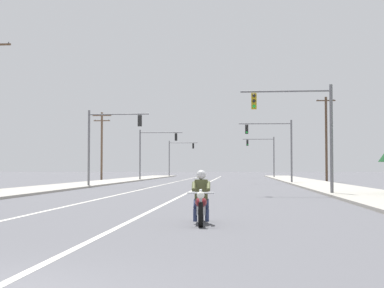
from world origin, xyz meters
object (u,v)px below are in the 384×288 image
traffic_signal_near_right (305,122)px  traffic_signal_near_left (106,136)px  motorcycle_with_rider (201,202)px  traffic_signal_mid_left (152,147)px  traffic_signal_far_right (265,151)px  utility_pole_left_far (102,143)px  traffic_signal_far_left (177,153)px  utility_pole_right_far (326,137)px  traffic_signal_mid_right (276,141)px

traffic_signal_near_right → traffic_signal_near_left: 18.98m
motorcycle_with_rider → traffic_signal_mid_left: (-9.42, 51.90, 3.54)m
traffic_signal_far_right → utility_pole_left_far: 26.30m
motorcycle_with_rider → traffic_signal_far_left: size_ratio=0.35×
motorcycle_with_rider → traffic_signal_mid_left: 52.86m
motorcycle_with_rider → utility_pole_left_far: 55.37m
traffic_signal_far_left → utility_pole_right_far: utility_pole_right_far is taller
traffic_signal_far_left → utility_pole_left_far: size_ratio=0.73×
motorcycle_with_rider → traffic_signal_far_right: traffic_signal_far_right is taller
traffic_signal_near_right → traffic_signal_far_right: same height
motorcycle_with_rider → traffic_signal_near_left: bearing=108.4°
traffic_signal_near_left → traffic_signal_mid_right: (14.31, 10.58, 0.01)m
traffic_signal_far_right → utility_pole_left_far: (-21.03, -15.77, 0.52)m
traffic_signal_mid_right → utility_pole_left_far: bearing=146.9°
traffic_signal_near_right → traffic_signal_far_right: bearing=89.7°
traffic_signal_far_right → traffic_signal_mid_left: bearing=-130.9°
traffic_signal_near_left → traffic_signal_far_right: (14.64, 39.87, -0.02)m
motorcycle_with_rider → utility_pole_left_far: utility_pole_left_far is taller
traffic_signal_near_left → traffic_signal_near_right: bearing=-41.0°
traffic_signal_near_left → traffic_signal_far_left: size_ratio=1.00×
traffic_signal_far_right → motorcycle_with_rider: bearing=-94.2°
traffic_signal_far_right → utility_pole_left_far: utility_pole_left_far is taller
utility_pole_right_far → utility_pole_left_far: size_ratio=1.09×
motorcycle_with_rider → traffic_signal_near_left: size_ratio=0.35×
traffic_signal_mid_left → traffic_signal_far_left: same height
utility_pole_right_far → utility_pole_left_far: utility_pole_right_far is taller
traffic_signal_near_right → traffic_signal_near_left: (-14.33, 12.44, -0.01)m
motorcycle_with_rider → traffic_signal_far_left: 80.18m
traffic_signal_far_left → utility_pole_right_far: size_ratio=0.67×
traffic_signal_mid_left → traffic_signal_near_left: bearing=-90.4°
traffic_signal_far_right → utility_pole_right_far: bearing=-76.4°
traffic_signal_near_left → utility_pole_right_far: size_ratio=0.67×
traffic_signal_mid_left → traffic_signal_mid_right: bearing=-41.6°
traffic_signal_near_left → utility_pole_left_far: 24.93m
traffic_signal_near_right → utility_pole_left_far: bearing=119.6°
traffic_signal_mid_right → utility_pole_left_far: size_ratio=0.73×
motorcycle_with_rider → utility_pole_right_far: 47.17m
traffic_signal_near_left → utility_pole_left_far: size_ratio=0.73×
traffic_signal_near_right → utility_pole_right_far: size_ratio=0.67×
utility_pole_right_far → motorcycle_with_rider: bearing=-103.0°
traffic_signal_near_right → traffic_signal_mid_left: size_ratio=1.00×
motorcycle_with_rider → traffic_signal_far_left: (-9.37, 79.55, 3.52)m
traffic_signal_mid_left → utility_pole_right_far: size_ratio=0.67×
motorcycle_with_rider → traffic_signal_mid_right: size_ratio=0.35×
traffic_signal_far_left → traffic_signal_near_right: bearing=-77.4°
utility_pole_right_far → traffic_signal_near_left: bearing=-139.8°
motorcycle_with_rider → utility_pole_left_far: size_ratio=0.26×
traffic_signal_near_left → traffic_signal_mid_left: same height
traffic_signal_near_left → traffic_signal_mid_left: 23.13m
motorcycle_with_rider → traffic_signal_near_right: (4.74, 16.32, 3.53)m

